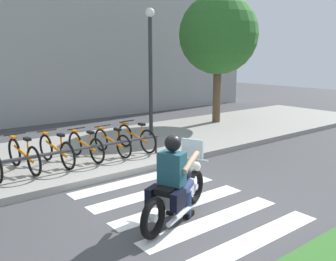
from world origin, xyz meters
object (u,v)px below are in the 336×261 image
(bicycle_3, at_px, (85,146))
(bicycle_1, at_px, (24,155))
(bike_rack, at_px, (81,150))
(bicycle_4, at_px, (112,142))
(bicycle_2, at_px, (56,150))
(tree_near_rack, at_px, (218,35))
(bicycle_5, at_px, (136,137))
(motorcycle, at_px, (177,192))
(rider, at_px, (174,172))
(street_lamp, at_px, (150,61))

(bicycle_3, bearing_deg, bicycle_1, -179.97)
(bicycle_1, bearing_deg, bike_rack, -26.97)
(bicycle_4, bearing_deg, bicycle_2, -179.96)
(tree_near_rack, bearing_deg, bicycle_5, -160.56)
(motorcycle, xyz_separation_m, rider, (-0.07, -0.03, 0.36))
(bicycle_5, distance_m, bike_rack, 1.90)
(street_lamp, height_order, tree_near_rack, tree_near_rack)
(motorcycle, xyz_separation_m, bicycle_1, (-1.32, 3.61, 0.05))
(rider, xyz_separation_m, bicycle_2, (-0.52, 3.64, -0.32))
(rider, distance_m, bicycle_2, 3.69)
(bicycle_3, bearing_deg, bicycle_2, -179.96)
(bicycle_1, height_order, street_lamp, street_lamp)
(bicycle_4, bearing_deg, bike_rack, -152.97)
(bike_rack, xyz_separation_m, street_lamp, (3.21, 1.82, 1.89))
(rider, bearing_deg, bicycle_1, 108.95)
(bicycle_3, bearing_deg, tree_near_rack, 15.12)
(bicycle_5, bearing_deg, bicycle_3, 179.98)
(street_lamp, bearing_deg, rider, -121.89)
(rider, bearing_deg, tree_near_rack, 39.72)
(bicycle_3, relative_size, bicycle_5, 1.00)
(motorcycle, bearing_deg, bicycle_1, 110.12)
(bicycle_1, xyz_separation_m, tree_near_rack, (7.63, 1.67, 2.86))
(street_lamp, bearing_deg, tree_near_rack, 6.84)
(bicycle_3, bearing_deg, street_lamp, 24.02)
(rider, height_order, street_lamp, street_lamp)
(bicycle_4, distance_m, street_lamp, 3.17)
(bicycle_2, height_order, street_lamp, street_lamp)
(motorcycle, xyz_separation_m, tree_near_rack, (6.31, 5.28, 2.91))
(rider, relative_size, tree_near_rack, 0.30)
(street_lamp, bearing_deg, bicycle_2, -160.43)
(bicycle_3, xyz_separation_m, street_lamp, (2.85, 1.27, 1.97))
(street_lamp, xyz_separation_m, tree_near_rack, (3.33, 0.40, 0.91))
(bicycle_2, xyz_separation_m, bicycle_3, (0.73, 0.00, -0.01))
(motorcycle, bearing_deg, street_lamp, 58.59)
(rider, xyz_separation_m, tree_near_rack, (6.39, 5.31, 2.55))
(bicycle_2, bearing_deg, bicycle_1, -179.98)
(bicycle_5, height_order, bike_rack, bicycle_5)
(bike_rack, bearing_deg, rider, -87.02)
(rider, distance_m, street_lamp, 6.01)
(rider, bearing_deg, bicycle_3, 86.82)
(street_lamp, relative_size, tree_near_rack, 0.83)
(rider, bearing_deg, motorcycle, 21.00)
(bicycle_1, bearing_deg, tree_near_rack, 12.35)
(bike_rack, height_order, street_lamp, street_lamp)
(bicycle_2, bearing_deg, tree_near_rack, 13.59)
(motorcycle, bearing_deg, bicycle_5, 66.35)
(bicycle_3, distance_m, street_lamp, 3.69)
(bicycle_3, distance_m, bike_rack, 0.67)
(bicycle_4, bearing_deg, tree_near_rack, 17.01)
(bicycle_1, xyz_separation_m, bicycle_4, (2.18, 0.00, -0.03))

